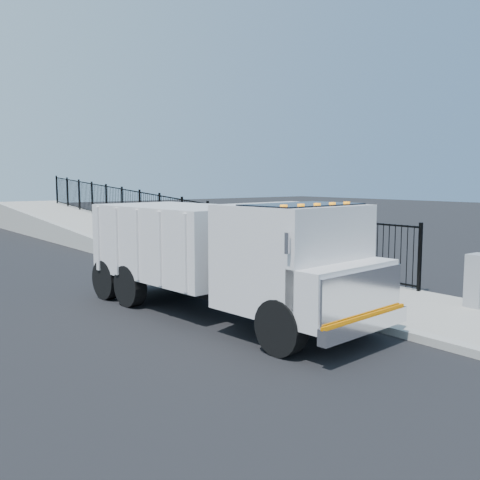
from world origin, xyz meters
TOP-DOWN VIEW (x-y plane):
  - ground at (0.00, 0.00)m, footprint 120.00×120.00m
  - sidewalk at (1.93, -2.00)m, footprint 3.55×12.00m
  - curb at (0.00, -2.00)m, footprint 0.30×12.00m
  - ramp at (2.12, 16.00)m, footprint 3.95×24.06m
  - iron_fence at (3.55, 12.00)m, footprint 0.10×28.00m
  - truck at (-1.86, -0.61)m, footprint 3.15×7.98m
  - worker at (0.52, -0.95)m, footprint 0.54×0.69m
  - utility_cabinet at (3.10, -3.87)m, footprint 0.55×0.40m
  - debris at (0.82, -2.38)m, footprint 0.41×0.41m

SIDE VIEW (x-z plane):
  - ground at x=0.00m, z-range 0.00..0.00m
  - ramp at x=2.12m, z-range -1.60..1.60m
  - sidewalk at x=1.93m, z-range 0.00..0.12m
  - curb at x=0.00m, z-range 0.00..0.16m
  - debris at x=0.82m, z-range 0.12..0.22m
  - utility_cabinet at x=3.10m, z-range 0.12..1.37m
  - iron_fence at x=3.55m, z-range 0.00..1.80m
  - worker at x=0.52m, z-range 0.12..1.79m
  - truck at x=-1.86m, z-range 0.17..2.84m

